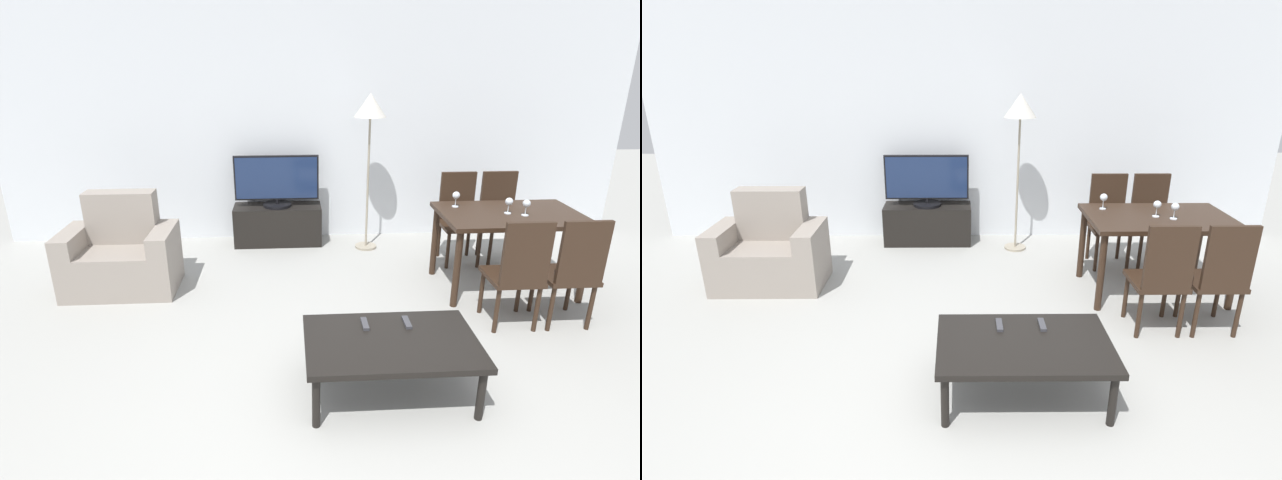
% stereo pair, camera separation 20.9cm
% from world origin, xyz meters
% --- Properties ---
extents(wall_back, '(7.16, 0.06, 2.70)m').
position_xyz_m(wall_back, '(0.00, 3.80, 1.35)').
color(wall_back, silver).
rests_on(wall_back, ground_plane).
extents(armchair, '(0.99, 0.61, 0.89)m').
position_xyz_m(armchair, '(-1.89, 2.45, 0.32)').
color(armchair, gray).
rests_on(armchair, ground_plane).
extents(tv_stand, '(0.99, 0.37, 0.45)m').
position_xyz_m(tv_stand, '(-0.46, 3.55, 0.22)').
color(tv_stand, black).
rests_on(tv_stand, ground_plane).
extents(tv, '(0.94, 0.32, 0.58)m').
position_xyz_m(tv, '(-0.46, 3.54, 0.74)').
color(tv, black).
rests_on(tv, tv_stand).
extents(coffee_table, '(1.10, 0.71, 0.39)m').
position_xyz_m(coffee_table, '(0.30, 0.77, 0.35)').
color(coffee_table, black).
rests_on(coffee_table, ground_plane).
extents(dining_table, '(1.26, 0.80, 0.74)m').
position_xyz_m(dining_table, '(1.66, 2.23, 0.64)').
color(dining_table, black).
rests_on(dining_table, ground_plane).
extents(dining_chair_near, '(0.40, 0.40, 0.93)m').
position_xyz_m(dining_chair_near, '(1.44, 1.52, 0.50)').
color(dining_chair_near, black).
rests_on(dining_chair_near, ground_plane).
extents(dining_chair_far, '(0.40, 0.40, 0.93)m').
position_xyz_m(dining_chair_far, '(1.88, 2.95, 0.50)').
color(dining_chair_far, black).
rests_on(dining_chair_far, ground_plane).
extents(dining_chair_near_right, '(0.40, 0.40, 0.93)m').
position_xyz_m(dining_chair_near_right, '(1.88, 1.52, 0.50)').
color(dining_chair_near_right, black).
rests_on(dining_chair_near_right, ground_plane).
extents(dining_chair_far_left, '(0.40, 0.40, 0.93)m').
position_xyz_m(dining_chair_far_left, '(1.44, 2.95, 0.50)').
color(dining_chair_far_left, black).
rests_on(dining_chair_far_left, ground_plane).
extents(floor_lamp, '(0.34, 0.34, 1.70)m').
position_xyz_m(floor_lamp, '(0.53, 3.34, 1.48)').
color(floor_lamp, gray).
rests_on(floor_lamp, ground_plane).
extents(remote_primary, '(0.04, 0.15, 0.02)m').
position_xyz_m(remote_primary, '(0.16, 0.96, 0.40)').
color(remote_primary, '#38383D').
rests_on(remote_primary, coffee_table).
extents(remote_secondary, '(0.04, 0.15, 0.02)m').
position_xyz_m(remote_secondary, '(0.44, 0.96, 0.40)').
color(remote_secondary, '#38383D').
rests_on(remote_secondary, coffee_table).
extents(wine_glass_left, '(0.07, 0.07, 0.15)m').
position_xyz_m(wine_glass_left, '(1.22, 2.45, 0.84)').
color(wine_glass_left, silver).
rests_on(wine_glass_left, dining_table).
extents(wine_glass_center, '(0.07, 0.07, 0.15)m').
position_xyz_m(wine_glass_center, '(1.75, 2.15, 0.84)').
color(wine_glass_center, silver).
rests_on(wine_glass_center, dining_table).
extents(wine_glass_right, '(0.07, 0.07, 0.15)m').
position_xyz_m(wine_glass_right, '(1.62, 2.21, 0.84)').
color(wine_glass_right, silver).
rests_on(wine_glass_right, dining_table).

